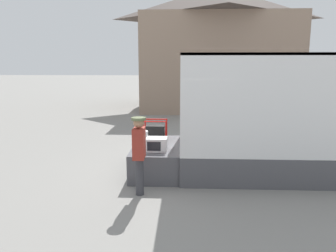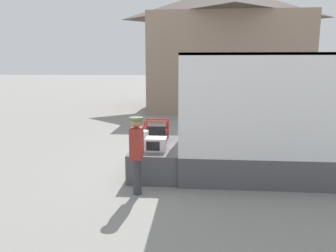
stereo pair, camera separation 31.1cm
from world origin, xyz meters
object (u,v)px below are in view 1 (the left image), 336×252
object	(u,v)px
box_truck	(336,138)
worker_person	(139,148)
microwave	(157,144)
orange_bucket	(142,138)
portable_generator	(156,132)

from	to	relation	value
box_truck	worker_person	world-z (taller)	box_truck
box_truck	microwave	bearing A→B (deg)	-172.71
orange_bucket	worker_person	xyz separation A→B (m)	(0.16, -1.71, 0.16)
box_truck	microwave	distance (m)	4.63
orange_bucket	portable_generator	bearing A→B (deg)	60.69
orange_bucket	worker_person	bearing A→B (deg)	-84.65
box_truck	microwave	size ratio (longest dim) A/B	13.09
worker_person	orange_bucket	bearing A→B (deg)	95.35
box_truck	worker_person	bearing A→B (deg)	-161.26
microwave	orange_bucket	size ratio (longest dim) A/B	1.41
box_truck	worker_person	distance (m)	5.15
microwave	worker_person	bearing A→B (deg)	-105.05
microwave	orange_bucket	distance (m)	0.78
box_truck	worker_person	size ratio (longest dim) A/B	3.89
worker_person	box_truck	bearing A→B (deg)	18.74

